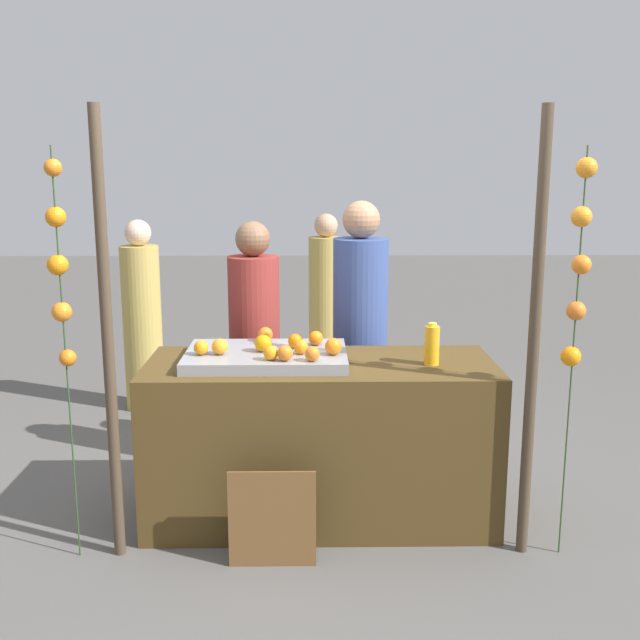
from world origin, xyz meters
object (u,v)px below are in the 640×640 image
Objects in this scene: vendor_left at (255,357)px; chalkboard_sign at (272,520)px; stall_counter at (320,440)px; orange_1 at (312,354)px; vendor_right at (360,346)px; orange_0 at (295,341)px; juice_bottle at (432,345)px.

chalkboard_sign is at bearing -82.39° from vendor_left.
stall_counter is 3.72× the size of chalkboard_sign.
vendor_left reaches higher than orange_1.
vendor_right is (0.50, 1.24, 0.55)m from chalkboard_sign.
vendor_left is at bearing 114.01° from orange_0.
chalkboard_sign is at bearing -120.43° from orange_1.
vendor_left reaches higher than juice_bottle.
orange_0 is 0.70m from vendor_left.
stall_counter is 0.58m from orange_1.
vendor_right is (0.39, 0.63, -0.19)m from orange_0.
vendor_left is (-0.16, 1.21, 0.50)m from chalkboard_sign.
orange_1 is 0.05× the size of vendor_right.
vendor_left is (-0.99, 0.72, -0.25)m from juice_bottle.
vendor_right reaches higher than chalkboard_sign.
juice_bottle is 0.13× the size of vendor_right.
juice_bottle is (0.59, -0.05, 0.55)m from stall_counter.
vendor_left reaches higher than orange_0.
vendor_left reaches higher than chalkboard_sign.
vendor_right reaches higher than stall_counter.
juice_bottle is (0.72, -0.12, 0.01)m from orange_0.
orange_1 is 0.65m from juice_bottle.
stall_counter is 8.29× the size of juice_bottle.
juice_bottle is 0.14× the size of vendor_left.
orange_0 is 1.05× the size of orange_1.
vendor_right reaches higher than juice_bottle.
vendor_left is 0.93× the size of vendor_right.
chalkboard_sign is 0.30× the size of vendor_right.
chalkboard_sign is at bearing -149.77° from juice_bottle.
juice_bottle is 0.45× the size of chalkboard_sign.
vendor_right is (-0.33, 0.76, -0.19)m from juice_bottle.
orange_1 is 0.83m from chalkboard_sign.
orange_0 is 0.36× the size of juice_bottle.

